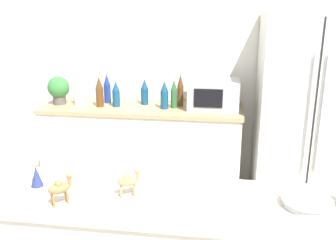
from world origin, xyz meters
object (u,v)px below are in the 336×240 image
back_bottle_5 (116,94)px  back_bottle_6 (107,89)px  camel_figurine_second (128,180)px  back_bottle_2 (145,92)px  back_bottle_0 (99,92)px  back_bottle_1 (180,91)px  wise_man_figurine_crimson (36,175)px  fruit_bowl (307,202)px  camel_figurine (60,187)px  back_bottle_3 (174,94)px  microwave (213,94)px  potted_plant (59,89)px  back_bottle_4 (164,95)px  paper_towel_roll (80,93)px  refrigerator (305,114)px

back_bottle_5 → back_bottle_6: 0.19m
camel_figurine_second → back_bottle_2: bearing=99.4°
back_bottle_0 → back_bottle_6: 0.16m
back_bottle_1 → wise_man_figurine_crimson: (-0.55, -1.90, -0.06)m
fruit_bowl → camel_figurine: 1.17m
back_bottle_3 → microwave: bearing=5.3°
potted_plant → back_bottle_0: back_bottle_0 is taller
back_bottle_4 → camel_figurine_second: back_bottle_4 is taller
back_bottle_2 → potted_plant: bearing=-172.4°
microwave → camel_figurine: microwave is taller
back_bottle_6 → camel_figurine: (0.41, -2.09, -0.03)m
fruit_bowl → camel_figurine_second: bearing=-178.6°
wise_man_figurine_crimson → microwave: bearing=64.9°
potted_plant → microwave: bearing=2.0°
wise_man_figurine_crimson → back_bottle_0: bearing=97.6°
paper_towel_roll → back_bottle_0: (0.22, -0.03, 0.03)m
camel_figurine → wise_man_figurine_crimson: same height
fruit_bowl → camel_figurine: size_ratio=1.59×
back_bottle_6 → wise_man_figurine_crimson: (0.21, -1.93, -0.05)m
potted_plant → wise_man_figurine_crimson: potted_plant is taller
potted_plant → back_bottle_3: size_ratio=0.99×
microwave → camel_figurine: bearing=-108.2°
back_bottle_3 → wise_man_figurine_crimson: size_ratio=1.89×
paper_towel_roll → back_bottle_2: 0.65m
back_bottle_2 → back_bottle_4: back_bottle_4 is taller
back_bottle_0 → back_bottle_1: 0.79m
microwave → back_bottle_6: bearing=176.4°
refrigerator → back_bottle_3: 1.23m
refrigerator → camel_figurine: 2.47m
back_bottle_6 → fruit_bowl: back_bottle_6 is taller
back_bottle_2 → back_bottle_4: (0.22, -0.14, 0.01)m
wise_man_figurine_crimson → camel_figurine_second: bearing=-4.1°
paper_towel_roll → back_bottle_5: back_bottle_5 is taller
fruit_bowl → potted_plant: bearing=138.3°
refrigerator → paper_towel_roll: 2.18m
back_bottle_4 → fruit_bowl: size_ratio=1.14×
paper_towel_roll → back_bottle_5: bearing=-2.0°
camel_figurine → camel_figurine_second: (0.30, 0.13, -0.00)m
microwave → back_bottle_5: bearing=-176.0°
back_bottle_6 → camel_figurine_second: (0.71, -1.96, -0.03)m
paper_towel_roll → back_bottle_1: 1.01m
fruit_bowl → back_bottle_0: bearing=131.9°
back_bottle_0 → wise_man_figurine_crimson: size_ratio=2.02×
back_bottle_6 → camel_figurine: bearing=-78.8°
back_bottle_5 → wise_man_figurine_crimson: back_bottle_5 is taller
back_bottle_3 → potted_plant: bearing=-179.0°
camel_figurine_second → wise_man_figurine_crimson: size_ratio=0.97×
back_bottle_1 → camel_figurine_second: bearing=-91.2°
refrigerator → back_bottle_4: refrigerator is taller
microwave → back_bottle_5: microwave is taller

